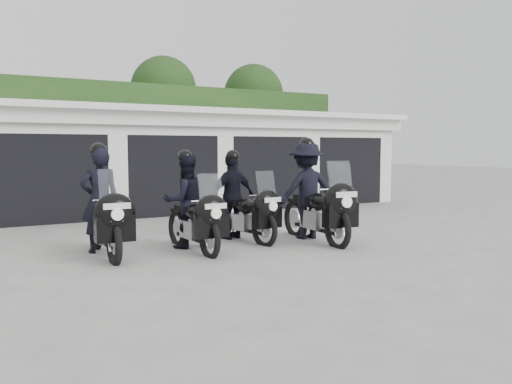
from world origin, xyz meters
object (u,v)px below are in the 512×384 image
police_bike_c (238,201)px  police_bike_a (104,210)px  police_bike_b (190,206)px  police_bike_d (311,195)px

police_bike_c → police_bike_a: bearing=176.3°
police_bike_a → police_bike_b: police_bike_a is taller
police_bike_b → police_bike_a: bearing=171.1°
police_bike_b → police_bike_d: size_ratio=0.88×
police_bike_a → police_bike_c: 2.78m
police_bike_a → police_bike_d: (4.05, -0.52, 0.11)m
police_bike_a → police_bike_b: bearing=-5.5°
police_bike_b → police_bike_c: police_bike_b is taller
police_bike_a → police_bike_c: bearing=8.0°
police_bike_c → police_bike_b: bearing=-168.3°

